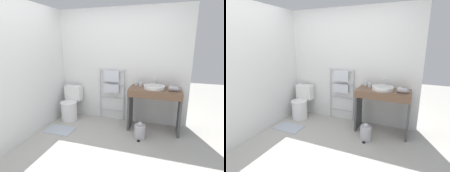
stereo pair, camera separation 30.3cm
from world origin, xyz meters
TOP-DOWN VIEW (x-y plane):
  - ground_plane at (0.00, 0.00)m, footprint 12.00×12.00m
  - wall_back at (0.00, 1.64)m, footprint 2.92×0.12m
  - wall_side at (-1.40, 0.79)m, footprint 0.12×2.33m
  - toilet at (-1.02, 1.27)m, footprint 0.38×0.52m
  - towel_radiator at (-0.13, 1.53)m, footprint 0.57×0.06m
  - vanity_counter at (0.81, 1.29)m, footprint 0.98×0.49m
  - sink_basin at (0.80, 1.31)m, footprint 0.40×0.40m
  - faucet at (0.80, 1.50)m, footprint 0.02×0.10m
  - cup_near_wall at (0.43, 1.47)m, footprint 0.07×0.07m
  - cup_near_edge at (0.52, 1.41)m, footprint 0.06×0.06m
  - hair_dryer at (1.15, 1.25)m, footprint 0.23×0.19m
  - trash_bin at (0.61, 0.88)m, footprint 0.20×0.24m
  - bath_mat at (-0.96, 0.71)m, footprint 0.56×0.36m

SIDE VIEW (x-z plane):
  - ground_plane at x=0.00m, z-range 0.00..0.00m
  - bath_mat at x=-0.96m, z-range 0.00..0.01m
  - trash_bin at x=0.61m, z-range -0.02..0.31m
  - toilet at x=-1.02m, z-range -0.05..0.71m
  - vanity_counter at x=0.81m, z-range 0.16..1.01m
  - towel_radiator at x=-0.13m, z-range 0.22..1.38m
  - sink_basin at x=0.80m, z-range 0.86..0.92m
  - cup_near_edge at x=0.52m, z-range 0.85..0.93m
  - cup_near_wall at x=0.43m, z-range 0.85..0.94m
  - hair_dryer at x=1.15m, z-range 0.85..0.94m
  - faucet at x=0.80m, z-range 0.87..1.03m
  - wall_back at x=0.00m, z-range 0.00..2.41m
  - wall_side at x=-1.40m, z-range 0.00..2.41m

